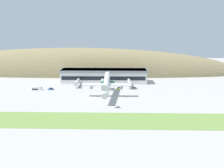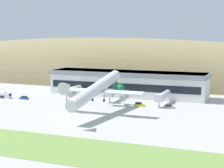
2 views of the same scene
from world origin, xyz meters
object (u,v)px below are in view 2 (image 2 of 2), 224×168
object	(u,v)px
terminal_building	(127,82)
fuel_truck	(3,95)
traffic_cone_0	(147,112)
service_car_2	(169,107)
service_car_0	(24,98)
jetway_0	(72,90)
service_car_1	(139,105)
cargo_airplane	(97,89)
jetway_1	(114,92)
jetway_2	(163,96)

from	to	relation	value
terminal_building	fuel_truck	distance (m)	58.37
traffic_cone_0	fuel_truck	bearing A→B (deg)	174.34
service_car_2	service_car_0	bearing A→B (deg)	-176.92
jetway_0	service_car_1	xyz separation A→B (m)	(34.97, -7.09, -3.34)
jetway_0	service_car_1	world-z (taller)	jetway_0
service_car_0	service_car_1	world-z (taller)	service_car_1
service_car_0	service_car_2	distance (m)	66.39
traffic_cone_0	cargo_airplane	bearing A→B (deg)	-147.08
fuel_truck	jetway_1	bearing A→B (deg)	13.00
cargo_airplane	service_car_1	size ratio (longest dim) A/B	11.25
service_car_0	terminal_building	bearing A→B (deg)	33.89
terminal_building	service_car_1	distance (m)	27.88
service_car_2	traffic_cone_0	distance (m)	12.70
fuel_truck	jetway_2	bearing A→B (deg)	7.96
terminal_building	traffic_cone_0	size ratio (longest dim) A/B	132.28
jetway_1	fuel_truck	xyz separation A→B (m)	(-50.48, -11.65, -2.52)
service_car_0	fuel_truck	world-z (taller)	fuel_truck
jetway_2	service_car_2	world-z (taller)	jetway_2
service_car_0	jetway_0	bearing A→B (deg)	29.21
jetway_0	service_car_0	bearing A→B (deg)	-150.79
service_car_1	service_car_2	bearing A→B (deg)	0.53
jetway_0	jetway_2	size ratio (longest dim) A/B	0.89
jetway_1	fuel_truck	bearing A→B (deg)	-167.00
fuel_truck	traffic_cone_0	distance (m)	71.80
jetway_0	cargo_airplane	xyz separation A→B (m)	(25.89, -28.53, 5.36)
jetway_2	service_car_0	world-z (taller)	jetway_2
terminal_building	service_car_1	bearing A→B (deg)	-59.97
service_car_1	traffic_cone_0	distance (m)	13.07
cargo_airplane	fuel_truck	world-z (taller)	cargo_airplane
cargo_airplane	service_car_0	size ratio (longest dim) A/B	11.44
jetway_1	service_car_1	xyz separation A→B (m)	(14.25, -7.52, -3.34)
jetway_2	service_car_1	xyz separation A→B (m)	(-8.36, -6.08, -3.35)
service_car_0	service_car_2	size ratio (longest dim) A/B	0.96
jetway_2	fuel_truck	bearing A→B (deg)	-172.04
jetway_2	traffic_cone_0	world-z (taller)	jetway_2
service_car_0	service_car_2	world-z (taller)	service_car_0
jetway_1	terminal_building	bearing A→B (deg)	87.73
jetway_0	service_car_0	size ratio (longest dim) A/B	3.56
service_car_0	service_car_1	size ratio (longest dim) A/B	0.98
jetway_1	fuel_truck	world-z (taller)	jetway_1
jetway_1	jetway_2	bearing A→B (deg)	-3.62
terminal_building	cargo_airplane	distance (m)	45.30
service_car_0	fuel_truck	xyz separation A→B (m)	(-10.90, -0.68, 0.86)
service_car_2	fuel_truck	xyz separation A→B (m)	(-77.20, -4.25, 0.88)
jetway_2	service_car_2	distance (m)	8.01
jetway_1	service_car_0	size ratio (longest dim) A/B	3.37
terminal_building	jetway_0	size ratio (longest dim) A/B	5.01
terminal_building	jetway_0	distance (m)	27.11
cargo_airplane	service_car_2	distance (m)	31.71
cargo_airplane	service_car_2	bearing A→B (deg)	45.01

